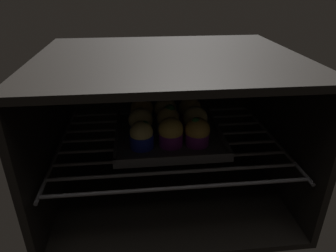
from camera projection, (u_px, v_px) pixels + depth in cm
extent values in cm
cube|color=black|center=(169.00, 187.00, 83.62)|extent=(59.00, 47.00, 1.50)
cube|color=black|center=(169.00, 59.00, 67.93)|extent=(59.00, 47.00, 1.50)
cube|color=black|center=(161.00, 97.00, 96.06)|extent=(59.00, 1.50, 34.00)
cube|color=black|center=(50.00, 135.00, 73.02)|extent=(1.50, 47.00, 34.00)
cube|color=black|center=(279.00, 124.00, 78.53)|extent=(1.50, 47.00, 34.00)
cylinder|color=#4C494C|center=(179.00, 188.00, 60.33)|extent=(54.00, 0.80, 0.80)
cylinder|color=#4C494C|center=(176.00, 172.00, 65.17)|extent=(54.00, 0.80, 0.80)
cylinder|color=#4C494C|center=(173.00, 159.00, 70.01)|extent=(54.00, 0.80, 0.80)
cylinder|color=#4C494C|center=(170.00, 147.00, 74.85)|extent=(54.00, 0.80, 0.80)
cylinder|color=#4C494C|center=(168.00, 136.00, 79.70)|extent=(54.00, 0.80, 0.80)
cylinder|color=#4C494C|center=(166.00, 127.00, 84.54)|extent=(54.00, 0.80, 0.80)
cylinder|color=#4C494C|center=(164.00, 119.00, 89.38)|extent=(54.00, 0.80, 0.80)
cylinder|color=#4C494C|center=(162.00, 112.00, 94.22)|extent=(54.00, 0.80, 0.80)
cylinder|color=#4C494C|center=(59.00, 147.00, 74.69)|extent=(0.80, 42.00, 0.80)
cylinder|color=#4C494C|center=(271.00, 136.00, 79.86)|extent=(0.80, 42.00, 0.80)
cube|color=#4C4C51|center=(168.00, 135.00, 78.36)|extent=(26.59, 26.59, 1.20)
cube|color=#4C4C51|center=(174.00, 158.00, 66.37)|extent=(26.59, 0.80, 1.00)
cube|color=#4C4C51|center=(163.00, 111.00, 89.38)|extent=(26.59, 0.80, 1.00)
cube|color=#4C4C51|center=(117.00, 134.00, 76.64)|extent=(0.80, 26.59, 1.00)
cube|color=#4C4C51|center=(217.00, 129.00, 79.11)|extent=(0.80, 26.59, 1.00)
cylinder|color=#1928B7|center=(142.00, 141.00, 70.94)|extent=(5.62, 5.62, 3.22)
sphere|color=#E0CC7A|center=(141.00, 132.00, 69.94)|extent=(5.40, 5.40, 5.40)
sphere|color=#1E6023|center=(145.00, 125.00, 69.53)|extent=(1.95, 1.95, 1.95)
cylinder|color=#7A238C|center=(170.00, 139.00, 71.76)|extent=(5.62, 5.62, 3.22)
sphere|color=gold|center=(171.00, 129.00, 70.65)|extent=(5.85, 5.85, 5.85)
sphere|color=#28702D|center=(170.00, 123.00, 69.63)|extent=(1.73, 1.73, 1.73)
cylinder|color=#7A238C|center=(197.00, 138.00, 72.15)|extent=(5.62, 5.62, 3.22)
sphere|color=gold|center=(198.00, 130.00, 71.16)|extent=(5.87, 5.87, 5.87)
sphere|color=#28702D|center=(196.00, 122.00, 69.94)|extent=(2.04, 2.04, 2.04)
cylinder|color=#1928B7|center=(141.00, 128.00, 76.93)|extent=(5.62, 5.62, 3.22)
sphere|color=#E0CC7A|center=(141.00, 120.00, 75.92)|extent=(6.12, 6.12, 6.12)
sphere|color=#28702D|center=(142.00, 114.00, 74.69)|extent=(1.94, 1.94, 1.94)
cylinder|color=silver|center=(168.00, 127.00, 77.58)|extent=(5.62, 5.62, 3.22)
sphere|color=#DBBC60|center=(168.00, 118.00, 76.47)|extent=(5.63, 5.63, 5.63)
sphere|color=#1E6023|center=(170.00, 109.00, 75.79)|extent=(2.57, 2.57, 2.57)
cylinder|color=red|center=(195.00, 126.00, 77.73)|extent=(5.62, 5.62, 3.22)
sphere|color=#E0CC7A|center=(195.00, 118.00, 76.68)|extent=(6.15, 6.15, 6.15)
sphere|color=#1E6023|center=(196.00, 112.00, 75.89)|extent=(2.20, 2.20, 2.20)
cylinder|color=#0C8C84|center=(142.00, 117.00, 82.76)|extent=(5.62, 5.62, 3.22)
sphere|color=gold|center=(142.00, 109.00, 81.65)|extent=(6.13, 6.13, 6.13)
sphere|color=#28702D|center=(142.00, 101.00, 81.14)|extent=(2.37, 2.37, 2.37)
cylinder|color=#7A238C|center=(165.00, 117.00, 82.95)|extent=(5.62, 5.62, 3.22)
sphere|color=#E0CC7A|center=(165.00, 108.00, 81.82)|extent=(5.95, 5.95, 5.95)
sphere|color=#28702D|center=(169.00, 100.00, 80.96)|extent=(2.14, 2.14, 2.14)
cylinder|color=red|center=(190.00, 115.00, 83.95)|extent=(5.62, 5.62, 3.22)
sphere|color=gold|center=(190.00, 108.00, 83.01)|extent=(6.03, 6.03, 6.03)
sphere|color=#19511E|center=(189.00, 99.00, 82.84)|extent=(1.80, 1.80, 1.80)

